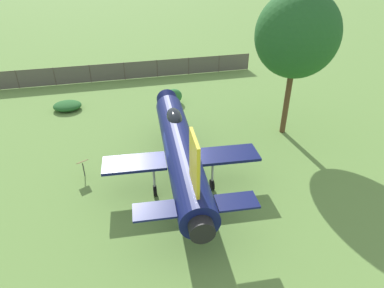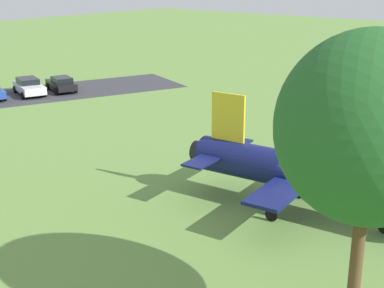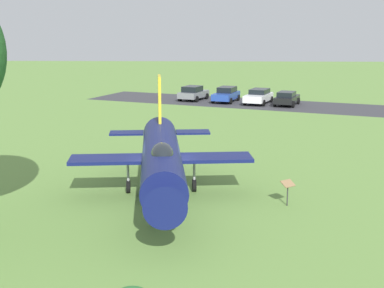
% 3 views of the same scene
% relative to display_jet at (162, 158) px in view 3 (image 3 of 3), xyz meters
% --- Properties ---
extents(ground_plane, '(200.00, 200.00, 0.00)m').
position_rel_display_jet_xyz_m(ground_plane, '(-0.39, -0.04, -2.06)').
color(ground_plane, '#668E42').
extents(parking_strip, '(19.21, 33.11, 0.00)m').
position_rel_display_jet_xyz_m(parking_strip, '(-33.03, 5.16, -2.05)').
color(parking_strip, '#38383D').
rests_on(parking_strip, ground_plane).
extents(display_jet, '(13.67, 8.53, 5.27)m').
position_rel_display_jet_xyz_m(display_jet, '(0.00, 0.00, 0.00)').
color(display_jet, '#111951').
rests_on(display_jet, ground_plane).
extents(info_plaque, '(0.68, 0.72, 1.14)m').
position_rel_display_jet_xyz_m(info_plaque, '(0.27, 5.58, -1.20)').
color(info_plaque, '#333333').
rests_on(info_plaque, ground_plane).
extents(parked_car_black, '(4.40, 3.06, 1.41)m').
position_rel_display_jet_xyz_m(parked_car_black, '(-31.21, 9.63, -1.32)').
color(parked_car_black, black).
rests_on(parked_car_black, ground_plane).
extents(parked_car_white, '(4.96, 3.42, 1.49)m').
position_rel_display_jet_xyz_m(parked_car_white, '(-32.43, 6.93, -1.28)').
color(parked_car_white, silver).
rests_on(parked_car_white, ground_plane).
extents(parked_car_blue, '(4.74, 3.14, 1.55)m').
position_rel_display_jet_xyz_m(parked_car_blue, '(-33.71, 3.67, -1.26)').
color(parked_car_blue, '#23429E').
rests_on(parked_car_blue, ground_plane).
extents(parked_car_gray, '(4.48, 3.35, 1.53)m').
position_rel_display_jet_xyz_m(parked_car_gray, '(-34.87, 0.18, -1.27)').
color(parked_car_gray, slate).
rests_on(parked_car_gray, ground_plane).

